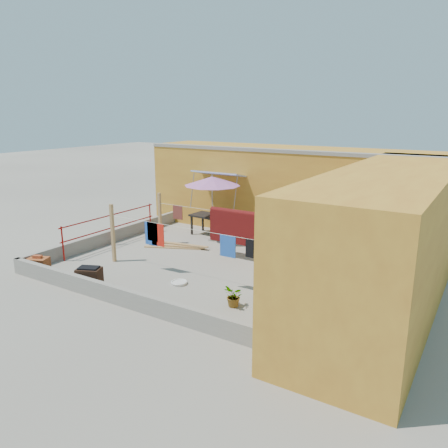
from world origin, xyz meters
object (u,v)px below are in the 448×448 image
Objects in this scene: brick_stack at (38,265)px; outdoor_table at (212,217)px; water_jug_b at (292,256)px; green_hose at (298,248)px; patio_umbrella at (212,181)px; plant_back_a at (299,244)px; water_jug_a at (323,270)px; white_basin at (179,283)px; brazier at (89,277)px.

outdoor_table is at bearing 69.58° from brick_stack.
green_hose is (-0.31, 1.19, -0.12)m from water_jug_b.
green_hose is at bearing 11.92° from patio_umbrella.
green_hose is 0.73× the size of plant_back_a.
patio_umbrella is 4.68× the size of green_hose.
water_jug_b is (-1.25, 0.74, -0.00)m from water_jug_a.
brick_stack reaches higher than white_basin.
green_hose is (-1.56, 1.94, -0.12)m from water_jug_a.
brick_stack is 0.98× the size of plant_back_a.
water_jug_b is at bearing 149.32° from water_jug_a.
water_jug_b is at bearing -15.75° from outdoor_table.
plant_back_a reaches higher than brazier.
outdoor_table is at bearing 124.46° from patio_umbrella.
water_jug_a is at bearing 40.83° from white_basin.
water_jug_a is 0.51× the size of plant_back_a.
patio_umbrella is at bearing 64.98° from brick_stack.
brick_stack is 1.98× the size of water_jug_b.
white_basin is at bearing -139.17° from water_jug_a.
brazier is at bearing 0.00° from brick_stack.
water_jug_a reaches higher than water_jug_b.
brazier is at bearing -93.69° from patio_umbrella.
patio_umbrella reaches higher than brazier.
brazier is (-0.02, -5.81, -0.43)m from outdoor_table.
brick_stack is (-2.49, -5.33, -1.92)m from patio_umbrella.
patio_umbrella is 6.77× the size of water_jug_a.
brick_stack is 1.52× the size of white_basin.
brazier is 1.63× the size of white_basin.
outdoor_table is 3.36× the size of green_hose.
outdoor_table is 4.83m from white_basin.
water_jug_b is (1.80, 3.38, 0.11)m from white_basin.
green_hose is at bearing 113.17° from plant_back_a.
patio_umbrella reaches higher than brick_stack.
brazier is 2.35m from white_basin.
outdoor_table is 3.42m from green_hose.
plant_back_a is (3.58, 5.49, 0.08)m from brazier.
outdoor_table is 3.84m from water_jug_b.
brazier is (-0.34, -5.33, -1.86)m from patio_umbrella.
water_jug_b is 0.50× the size of plant_back_a.
brick_stack is at bearing -115.02° from patio_umbrella.
water_jug_a is at bearing -47.04° from plant_back_a.
plant_back_a is at bearing 98.00° from water_jug_b.
outdoor_table is 2.51× the size of brick_stack.
white_basin is (1.87, 1.40, -0.23)m from brazier.
white_basin is at bearing -112.61° from plant_back_a.
green_hose is at bearing 104.44° from water_jug_b.
brick_stack is 2.15m from brazier.
water_jug_b reaches higher than green_hose.
outdoor_table is 3.59m from plant_back_a.
plant_back_a reaches higher than water_jug_b.
water_jug_a is (7.07, 4.04, -0.06)m from brick_stack.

